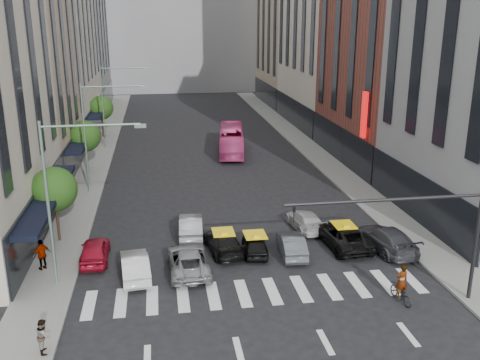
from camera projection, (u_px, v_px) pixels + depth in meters
name	position (u px, v px, depth m)	size (l,w,h in m)	color
ground	(267.00, 306.00, 27.29)	(160.00, 160.00, 0.00)	black
sidewalk_left	(96.00, 162.00, 53.93)	(3.00, 96.00, 0.15)	slate
sidewalk_right	(316.00, 154.00, 57.29)	(3.00, 96.00, 0.15)	slate
building_left_b	(20.00, 42.00, 47.74)	(8.00, 16.00, 24.00)	tan
building_left_d	(75.00, 11.00, 81.82)	(8.00, 18.00, 30.00)	gray
building_right_b	(386.00, 29.00, 51.47)	(8.00, 18.00, 26.00)	brown
building_right_d	(290.00, 18.00, 87.08)	(8.00, 18.00, 28.00)	tan
tree_near	(54.00, 189.00, 33.94)	(2.88, 2.88, 4.95)	black
tree_mid	(85.00, 136.00, 49.06)	(2.88, 2.88, 4.95)	black
tree_far	(101.00, 108.00, 64.18)	(2.88, 2.88, 4.95)	black
streetlamp_near	(65.00, 182.00, 27.87)	(5.38, 0.25, 9.00)	gray
streetlamp_mid	(96.00, 124.00, 42.99)	(5.38, 0.25, 9.00)	gray
streetlamp_far	(111.00, 96.00, 58.10)	(5.38, 0.25, 9.00)	gray
traffic_signal	(426.00, 223.00, 26.16)	(10.10, 0.20, 6.00)	black
liberty_sign	(364.00, 115.00, 46.27)	(0.30, 0.70, 4.00)	red
car_red	(95.00, 250.00, 32.11)	(1.64, 4.08, 1.39)	maroon
car_white_front	(135.00, 265.00, 30.16)	(1.50, 4.30, 1.42)	silver
car_silver	(188.00, 260.00, 30.82)	(2.29, 4.98, 1.38)	gray
taxi_left	(223.00, 242.00, 33.39)	(1.85, 4.56, 1.32)	black
taxi_center	(255.00, 244.00, 33.18)	(1.47, 3.65, 1.24)	black
car_grey_mid	(292.00, 244.00, 33.02)	(1.41, 4.06, 1.34)	#484D51
taxi_right	(343.00, 236.00, 34.22)	(2.40, 5.21, 1.45)	black
car_grey_curb	(386.00, 239.00, 33.66)	(2.12, 5.22, 1.51)	#3A3B41
car_row2_left	(191.00, 226.00, 35.84)	(1.52, 4.36, 1.44)	#B0AFB5
car_row2_right	(305.00, 220.00, 37.06)	(1.78, 4.38, 1.27)	#BABABA
bus	(231.00, 140.00, 57.51)	(2.42, 10.33, 2.88)	#D33E81
motorcycle	(401.00, 293.00, 27.59)	(0.64, 1.85, 0.97)	black
rider	(403.00, 268.00, 27.18)	(0.67, 0.44, 1.83)	gray
pedestrian_near	(44.00, 336.00, 23.12)	(0.77, 0.60, 1.58)	gray
pedestrian_far	(42.00, 254.00, 30.71)	(1.08, 0.45, 1.84)	gray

